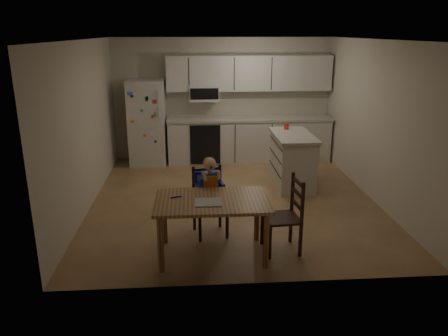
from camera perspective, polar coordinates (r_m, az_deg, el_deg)
room at (r=7.26m, az=0.93°, el=6.58°), size 4.52×5.01×2.51m
refrigerator at (r=8.99m, az=-9.98°, el=5.87°), size 0.72×0.70×1.70m
kitchen_run at (r=9.10m, az=3.10°, el=6.42°), size 3.37×0.62×2.15m
kitchen_island at (r=7.74m, az=8.90°, el=1.09°), size 0.65×1.25×0.92m
red_cup at (r=7.97m, az=8.16°, el=5.41°), size 0.09×0.09×0.11m
dining_table at (r=5.20m, az=-1.57°, el=-5.14°), size 1.35×0.87×0.72m
napkin at (r=5.07m, az=-2.07°, el=-4.50°), size 0.31×0.27×0.01m
toddler_spoon at (r=5.25m, az=-6.37°, el=-3.78°), size 0.12×0.06×0.02m
chair_booster at (r=5.76m, az=-1.94°, el=-2.60°), size 0.47×0.47×1.07m
chair_side at (r=5.40m, az=8.51°, el=-5.44°), size 0.46×0.46×0.95m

